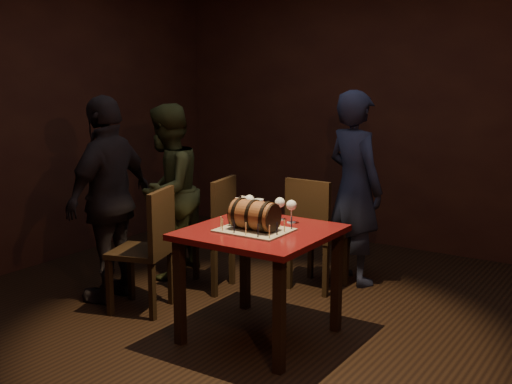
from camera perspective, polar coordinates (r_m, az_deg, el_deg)
room_shell at (r=4.30m, az=0.26°, el=5.72°), size 5.04×5.04×2.80m
pub_table at (r=4.25m, az=0.37°, el=-4.78°), size 0.90×0.90×0.75m
cake_board at (r=4.18m, az=-0.15°, el=-3.42°), size 0.45×0.35×0.01m
barrel_cake at (r=4.15m, az=-0.16°, el=-2.07°), size 0.35×0.21×0.21m
birthday_candles at (r=4.16m, az=-0.13°, el=-2.80°), size 0.40×0.30×0.09m
wine_glass_left at (r=4.54m, az=-0.60°, el=-0.80°), size 0.07×0.07×0.16m
wine_glass_mid at (r=4.46m, az=2.14°, el=-1.04°), size 0.07×0.07×0.16m
wine_glass_right at (r=4.37m, az=3.17°, el=-1.27°), size 0.07×0.07×0.16m
pint_of_ale at (r=4.45m, az=0.21°, el=-1.63°), size 0.07×0.07×0.15m
menu_card at (r=4.61m, az=-1.06°, el=-1.29°), size 0.10×0.05×0.13m
chair_back at (r=5.21m, az=5.13°, el=-3.21°), size 0.42×0.42×0.93m
chair_left_rear at (r=5.22m, az=-3.84°, el=-3.16°), size 0.47×0.47×0.93m
chair_left_front at (r=4.80m, az=-9.43°, el=-4.53°), size 0.50×0.50×0.93m
person_back at (r=5.41m, az=8.75°, el=0.37°), size 0.70×0.60×1.62m
person_left_rear at (r=5.58m, az=-7.88°, el=0.07°), size 0.74×0.85×1.50m
person_left_front at (r=5.06m, az=-12.85°, el=-0.64°), size 0.51×0.98×1.60m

